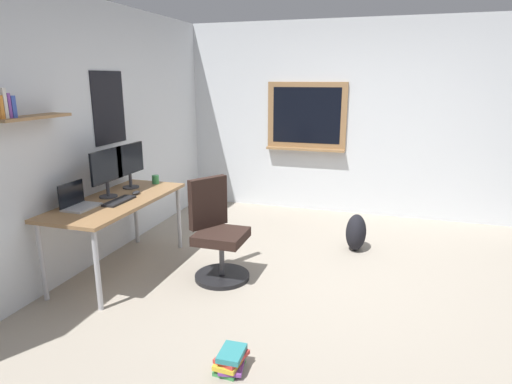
% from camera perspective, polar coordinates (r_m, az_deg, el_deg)
% --- Properties ---
extents(ground_plane, '(5.20, 5.20, 0.00)m').
position_cam_1_polar(ground_plane, '(4.06, 9.80, -12.52)').
color(ground_plane, '#9E9384').
rests_on(ground_plane, ground).
extents(wall_back, '(5.00, 0.30, 2.60)m').
position_cam_1_polar(wall_back, '(4.63, -21.25, 7.00)').
color(wall_back, silver).
rests_on(wall_back, ground).
extents(wall_right, '(0.22, 5.00, 2.60)m').
position_cam_1_polar(wall_right, '(6.08, 13.30, 9.22)').
color(wall_right, silver).
rests_on(wall_right, ground).
extents(desk, '(1.54, 0.67, 0.73)m').
position_cam_1_polar(desk, '(4.35, -17.83, -1.76)').
color(desk, '#997047').
rests_on(desk, ground).
extents(office_chair, '(0.55, 0.57, 0.95)m').
position_cam_1_polar(office_chair, '(4.10, -5.11, -5.82)').
color(office_chair, black).
rests_on(office_chair, ground).
extents(laptop, '(0.31, 0.21, 0.23)m').
position_cam_1_polar(laptop, '(4.14, -22.46, -1.21)').
color(laptop, '#ADAFB5').
rests_on(laptop, desk).
extents(monitor_primary, '(0.46, 0.17, 0.46)m').
position_cam_1_polar(monitor_primary, '(4.36, -19.06, 2.77)').
color(monitor_primary, '#38383D').
rests_on(monitor_primary, desk).
extents(monitor_secondary, '(0.46, 0.17, 0.46)m').
position_cam_1_polar(monitor_secondary, '(4.67, -16.29, 3.74)').
color(monitor_secondary, '#38383D').
rests_on(monitor_secondary, desk).
extents(keyboard, '(0.37, 0.13, 0.02)m').
position_cam_1_polar(keyboard, '(4.22, -17.57, -1.13)').
color(keyboard, black).
rests_on(keyboard, desk).
extents(computer_mouse, '(0.10, 0.06, 0.03)m').
position_cam_1_polar(computer_mouse, '(4.44, -15.54, -0.11)').
color(computer_mouse, '#262628').
rests_on(computer_mouse, desk).
extents(coffee_mug, '(0.08, 0.08, 0.09)m').
position_cam_1_polar(coffee_mug, '(4.84, -13.10, 1.62)').
color(coffee_mug, '#338C4C').
rests_on(coffee_mug, desk).
extents(backpack, '(0.32, 0.22, 0.41)m').
position_cam_1_polar(backpack, '(4.91, 13.03, -5.20)').
color(backpack, black).
rests_on(backpack, ground).
extents(book_stack_on_floor, '(0.25, 0.20, 0.15)m').
position_cam_1_polar(book_stack_on_floor, '(3.02, -3.34, -21.24)').
color(book_stack_on_floor, '#3D934C').
rests_on(book_stack_on_floor, ground).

